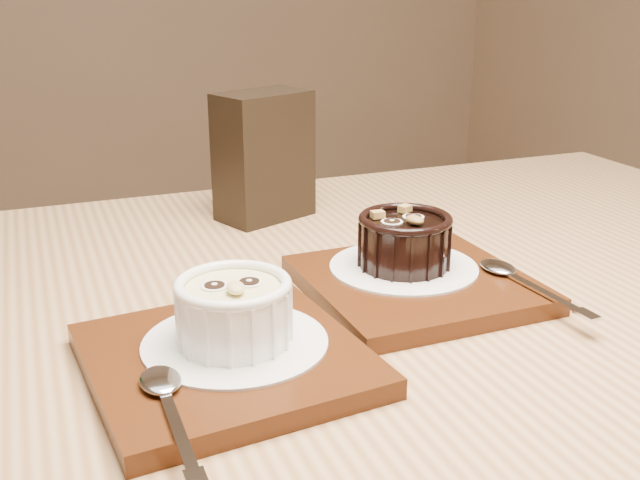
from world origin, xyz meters
The scene contains 10 objects.
table centered at (-0.17, -0.27, 0.66)m, with size 1.24×0.87×0.75m.
tray_left centered at (-0.26, -0.32, 0.76)m, with size 0.18×0.18×0.01m, color #45200B.
doily_left centered at (-0.25, -0.31, 0.77)m, with size 0.13×0.13×0.00m, color silver.
ramekin_white centered at (-0.25, -0.31, 0.79)m, with size 0.08×0.08×0.05m.
spoon_left centered at (-0.31, -0.38, 0.77)m, with size 0.03×0.13×0.01m, color silver, non-canonical shape.
tray_right centered at (-0.07, -0.26, 0.76)m, with size 0.18×0.18×0.01m, color #45200B.
doily_right centered at (-0.07, -0.24, 0.77)m, with size 0.13×0.13×0.00m, color silver.
ramekin_dark centered at (-0.07, -0.24, 0.79)m, with size 0.08×0.08×0.05m.
spoon_right centered at (0.00, -0.31, 0.77)m, with size 0.03×0.13×0.01m, color silver, non-canonical shape.
condiment_stand centered at (-0.11, 0.00, 0.82)m, with size 0.10×0.06×0.14m, color black.
Camera 1 is at (-0.39, -0.76, 1.01)m, focal length 42.00 mm.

